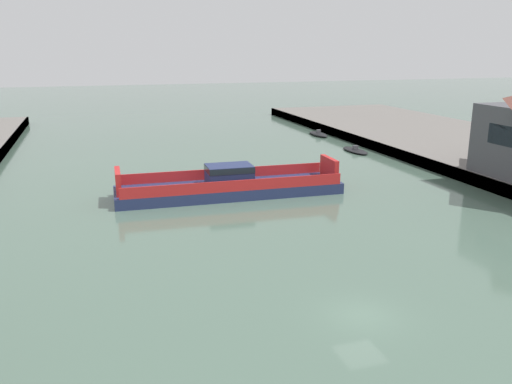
{
  "coord_description": "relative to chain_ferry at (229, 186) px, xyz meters",
  "views": [
    {
      "loc": [
        -13.83,
        -23.93,
        14.65
      ],
      "look_at": [
        0.0,
        20.12,
        2.0
      ],
      "focal_mm": 37.01,
      "sensor_mm": 36.0,
      "label": 1
    }
  ],
  "objects": [
    {
      "name": "ground_plane",
      "position": [
        0.76,
        -26.82,
        -0.99
      ],
      "size": [
        400.0,
        400.0,
        0.0
      ],
      "primitive_type": "plane",
      "color": "#4C6656"
    },
    {
      "name": "chain_ferry",
      "position": [
        0.0,
        0.0,
        0.0
      ],
      "size": [
        23.2,
        6.33,
        3.3
      ],
      "color": "navy",
      "rests_on": "ground"
    },
    {
      "name": "moored_boat_mid_left",
      "position": [
        23.38,
        17.07,
        -0.77
      ],
      "size": [
        2.27,
        6.2,
        0.93
      ],
      "color": "black",
      "rests_on": "ground"
    },
    {
      "name": "moored_boat_near_right",
      "position": [
        24.21,
        32.07,
        -0.7
      ],
      "size": [
        2.04,
        5.95,
        1.07
      ],
      "color": "black",
      "rests_on": "ground"
    }
  ]
}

